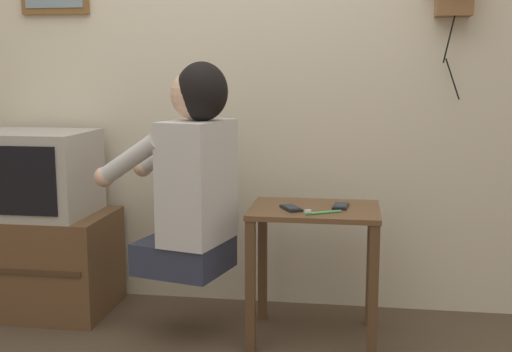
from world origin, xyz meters
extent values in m
cube|color=beige|center=(0.00, 1.04, 1.27)|extent=(6.80, 0.05, 2.55)
cube|color=brown|center=(0.39, 0.59, 0.58)|extent=(0.55, 0.42, 0.02)
cube|color=#523822|center=(0.14, 0.41, 0.28)|extent=(0.04, 0.04, 0.57)
cube|color=#523822|center=(0.64, 0.41, 0.28)|extent=(0.04, 0.04, 0.57)
cube|color=#523822|center=(0.14, 0.78, 0.28)|extent=(0.04, 0.04, 0.57)
cube|color=#523822|center=(0.64, 0.78, 0.28)|extent=(0.04, 0.04, 0.57)
cube|color=#2D3347|center=(-0.18, 0.53, 0.37)|extent=(0.43, 0.41, 0.14)
cube|color=silver|center=(-0.11, 0.51, 0.70)|extent=(0.30, 0.39, 0.52)
sphere|color=#DBAD8E|center=(-0.11, 0.51, 1.07)|extent=(0.22, 0.22, 0.22)
ellipsoid|color=black|center=(-0.08, 0.51, 1.09)|extent=(0.27, 0.27, 0.25)
cylinder|color=silver|center=(-0.38, 0.43, 0.81)|extent=(0.31, 0.15, 0.23)
cylinder|color=silver|center=(-0.30, 0.72, 0.81)|extent=(0.31, 0.15, 0.23)
sphere|color=#DBAD8E|center=(-0.51, 0.46, 0.72)|extent=(0.09, 0.09, 0.09)
sphere|color=#DBAD8E|center=(-0.43, 0.75, 0.72)|extent=(0.09, 0.09, 0.09)
cube|color=brown|center=(-0.96, 0.74, 0.24)|extent=(0.69, 0.47, 0.49)
cube|color=#432E1C|center=(-0.96, 0.50, 0.27)|extent=(0.62, 0.01, 0.02)
cube|color=#ADA89E|center=(-0.97, 0.73, 0.69)|extent=(0.55, 0.45, 0.40)
cube|color=black|center=(-0.97, 0.50, 0.69)|extent=(0.45, 0.01, 0.31)
cylinder|color=black|center=(0.97, 0.94, 1.32)|extent=(0.04, 0.04, 0.22)
cylinder|color=black|center=(0.99, 0.95, 1.14)|extent=(0.07, 0.06, 0.19)
cube|color=black|center=(0.29, 0.54, 0.59)|extent=(0.11, 0.14, 0.01)
cube|color=black|center=(0.29, 0.54, 0.60)|extent=(0.09, 0.11, 0.00)
cube|color=black|center=(0.50, 0.61, 0.59)|extent=(0.07, 0.13, 0.01)
cube|color=black|center=(0.50, 0.61, 0.60)|extent=(0.06, 0.10, 0.00)
cylinder|color=#4CBF66|center=(0.43, 0.48, 0.59)|extent=(0.15, 0.09, 0.01)
cube|color=white|center=(0.37, 0.44, 0.61)|extent=(0.03, 0.02, 0.01)
camera|label=1|loc=(0.54, -2.12, 1.17)|focal=45.00mm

